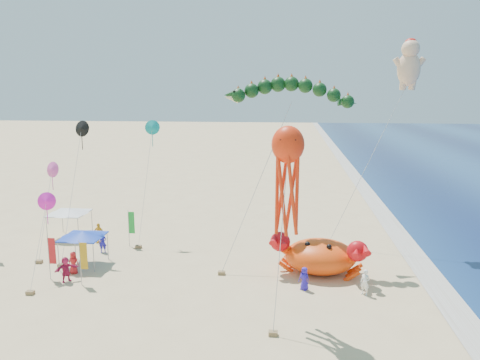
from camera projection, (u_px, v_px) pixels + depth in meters
name	position (u px, v px, depth m)	size (l,w,h in m)	color
ground	(264.00, 271.00, 34.75)	(320.00, 320.00, 0.00)	#D1B784
foam_strip	(431.00, 278.00, 33.52)	(320.00, 320.00, 0.00)	silver
crab_inflatable	(320.00, 255.00, 34.23)	(7.03, 5.54, 3.08)	#FF490D
dragon_kite	(290.00, 96.00, 35.81)	(10.09, 6.25, 13.93)	black
cherub_kite	(409.00, 63.00, 38.74)	(7.55, 3.34, 17.44)	#FEC69B
octopus_kite	(287.00, 172.00, 26.15)	(1.83, 3.24, 11.35)	#F6300C
canopy_blue	(83.00, 234.00, 35.63)	(3.26, 3.26, 2.71)	gray
canopy_white	(69.00, 211.00, 42.47)	(3.47, 3.47, 2.71)	gray
feather_flags	(66.00, 241.00, 35.38)	(10.04, 8.29, 3.20)	gray
beachgoers	(132.00, 260.00, 34.62)	(22.58, 9.53, 1.79)	white
small_kites	(85.00, 166.00, 37.28)	(8.76, 12.58, 10.92)	#E24BAB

